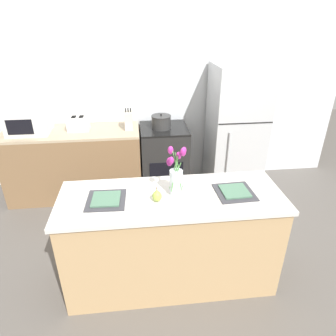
{
  "coord_description": "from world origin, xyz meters",
  "views": [
    {
      "loc": [
        -0.26,
        -2.0,
        2.18
      ],
      "look_at": [
        0.0,
        0.25,
        1.02
      ],
      "focal_mm": 32.0,
      "sensor_mm": 36.0,
      "label": 1
    }
  ],
  "objects_px": {
    "pear_figurine": "(157,196)",
    "plate_setting_right": "(235,192)",
    "refrigerator": "(236,130)",
    "microwave": "(28,122)",
    "toaster": "(78,123)",
    "knife_block": "(129,121)",
    "stove_range": "(164,159)",
    "flower_vase": "(176,176)",
    "plate_setting_left": "(106,200)",
    "cooking_pot": "(161,122)"
  },
  "relations": [
    {
      "from": "stove_range",
      "to": "plate_setting_left",
      "type": "bearing_deg",
      "value": -110.75
    },
    {
      "from": "stove_range",
      "to": "plate_setting_right",
      "type": "xyz_separation_m",
      "value": [
        0.41,
        -1.61,
        0.46
      ]
    },
    {
      "from": "refrigerator",
      "to": "plate_setting_right",
      "type": "height_order",
      "value": "refrigerator"
    },
    {
      "from": "stove_range",
      "to": "pear_figurine",
      "type": "relative_size",
      "value": 7.38
    },
    {
      "from": "plate_setting_right",
      "to": "cooking_pot",
      "type": "distance_m",
      "value": 1.65
    },
    {
      "from": "stove_range",
      "to": "toaster",
      "type": "relative_size",
      "value": 3.21
    },
    {
      "from": "stove_range",
      "to": "plate_setting_right",
      "type": "distance_m",
      "value": 1.73
    },
    {
      "from": "pear_figurine",
      "to": "microwave",
      "type": "height_order",
      "value": "microwave"
    },
    {
      "from": "flower_vase",
      "to": "microwave",
      "type": "relative_size",
      "value": 0.89
    },
    {
      "from": "stove_range",
      "to": "refrigerator",
      "type": "distance_m",
      "value": 1.02
    },
    {
      "from": "toaster",
      "to": "stove_range",
      "type": "bearing_deg",
      "value": -1.38
    },
    {
      "from": "knife_block",
      "to": "toaster",
      "type": "bearing_deg",
      "value": 176.32
    },
    {
      "from": "refrigerator",
      "to": "plate_setting_left",
      "type": "bearing_deg",
      "value": -134.03
    },
    {
      "from": "cooking_pot",
      "to": "stove_range",
      "type": "bearing_deg",
      "value": 34.69
    },
    {
      "from": "stove_range",
      "to": "toaster",
      "type": "bearing_deg",
      "value": 178.62
    },
    {
      "from": "refrigerator",
      "to": "toaster",
      "type": "xyz_separation_m",
      "value": [
        -2.0,
        0.02,
        0.16
      ]
    },
    {
      "from": "flower_vase",
      "to": "plate_setting_right",
      "type": "height_order",
      "value": "flower_vase"
    },
    {
      "from": "toaster",
      "to": "microwave",
      "type": "bearing_deg",
      "value": -177.41
    },
    {
      "from": "cooking_pot",
      "to": "flower_vase",
      "type": "bearing_deg",
      "value": -91.04
    },
    {
      "from": "plate_setting_left",
      "to": "knife_block",
      "type": "bearing_deg",
      "value": 83.78
    },
    {
      "from": "refrigerator",
      "to": "pear_figurine",
      "type": "bearing_deg",
      "value": -125.17
    },
    {
      "from": "microwave",
      "to": "knife_block",
      "type": "xyz_separation_m",
      "value": [
        1.19,
        -0.01,
        -0.02
      ]
    },
    {
      "from": "toaster",
      "to": "knife_block",
      "type": "xyz_separation_m",
      "value": [
        0.62,
        -0.04,
        0.03
      ]
    },
    {
      "from": "stove_range",
      "to": "knife_block",
      "type": "bearing_deg",
      "value": -178.12
    },
    {
      "from": "stove_range",
      "to": "microwave",
      "type": "distance_m",
      "value": 1.73
    },
    {
      "from": "plate_setting_left",
      "to": "microwave",
      "type": "relative_size",
      "value": 0.64
    },
    {
      "from": "pear_figurine",
      "to": "plate_setting_left",
      "type": "xyz_separation_m",
      "value": [
        -0.39,
        0.05,
        -0.04
      ]
    },
    {
      "from": "stove_range",
      "to": "cooking_pot",
      "type": "height_order",
      "value": "cooking_pot"
    },
    {
      "from": "pear_figurine",
      "to": "plate_setting_right",
      "type": "height_order",
      "value": "pear_figurine"
    },
    {
      "from": "plate_setting_left",
      "to": "pear_figurine",
      "type": "bearing_deg",
      "value": -6.65
    },
    {
      "from": "pear_figurine",
      "to": "plate_setting_right",
      "type": "relative_size",
      "value": 0.39
    },
    {
      "from": "refrigerator",
      "to": "flower_vase",
      "type": "xyz_separation_m",
      "value": [
        -1.01,
        -1.58,
        0.23
      ]
    },
    {
      "from": "plate_setting_right",
      "to": "toaster",
      "type": "xyz_separation_m",
      "value": [
        -1.47,
        1.64,
        0.08
      ]
    },
    {
      "from": "flower_vase",
      "to": "toaster",
      "type": "distance_m",
      "value": 1.88
    },
    {
      "from": "flower_vase",
      "to": "pear_figurine",
      "type": "relative_size",
      "value": 3.5
    },
    {
      "from": "stove_range",
      "to": "refrigerator",
      "type": "bearing_deg",
      "value": 0.04
    },
    {
      "from": "plate_setting_left",
      "to": "flower_vase",
      "type": "bearing_deg",
      "value": 4.03
    },
    {
      "from": "flower_vase",
      "to": "knife_block",
      "type": "xyz_separation_m",
      "value": [
        -0.37,
        1.56,
        -0.05
      ]
    },
    {
      "from": "stove_range",
      "to": "knife_block",
      "type": "distance_m",
      "value": 0.71
    },
    {
      "from": "flower_vase",
      "to": "knife_block",
      "type": "height_order",
      "value": "flower_vase"
    },
    {
      "from": "pear_figurine",
      "to": "microwave",
      "type": "relative_size",
      "value": 0.25
    },
    {
      "from": "plate_setting_right",
      "to": "microwave",
      "type": "relative_size",
      "value": 0.64
    },
    {
      "from": "microwave",
      "to": "knife_block",
      "type": "relative_size",
      "value": 1.78
    },
    {
      "from": "knife_block",
      "to": "pear_figurine",
      "type": "bearing_deg",
      "value": -82.49
    },
    {
      "from": "pear_figurine",
      "to": "cooking_pot",
      "type": "bearing_deg",
      "value": 83.55
    },
    {
      "from": "refrigerator",
      "to": "microwave",
      "type": "distance_m",
      "value": 2.59
    },
    {
      "from": "flower_vase",
      "to": "plate_setting_right",
      "type": "bearing_deg",
      "value": -4.64
    },
    {
      "from": "refrigerator",
      "to": "pear_figurine",
      "type": "xyz_separation_m",
      "value": [
        -1.17,
        -1.66,
        0.12
      ]
    },
    {
      "from": "knife_block",
      "to": "plate_setting_right",
      "type": "bearing_deg",
      "value": -62.05
    },
    {
      "from": "microwave",
      "to": "plate_setting_right",
      "type": "bearing_deg",
      "value": -38.33
    }
  ]
}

